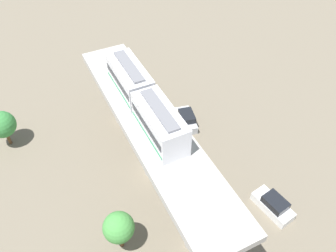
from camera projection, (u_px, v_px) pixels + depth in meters
ground_plane at (153, 171)px, 36.69m from camera, size 120.00×120.00×0.00m
viaduct at (152, 135)px, 32.74m from camera, size 5.20×28.00×7.44m
train at (144, 100)px, 31.32m from camera, size 2.64×13.55×3.24m
parked_car_white at (273, 205)px, 32.77m from camera, size 2.41×4.42×1.76m
parked_car_silver at (186, 119)px, 41.41m from camera, size 2.66×4.49×1.76m
tree_near_viaduct at (2, 125)px, 37.45m from camera, size 3.04×3.04×4.58m
tree_mid_lot at (119, 228)px, 28.47m from camera, size 2.74×2.74×4.55m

